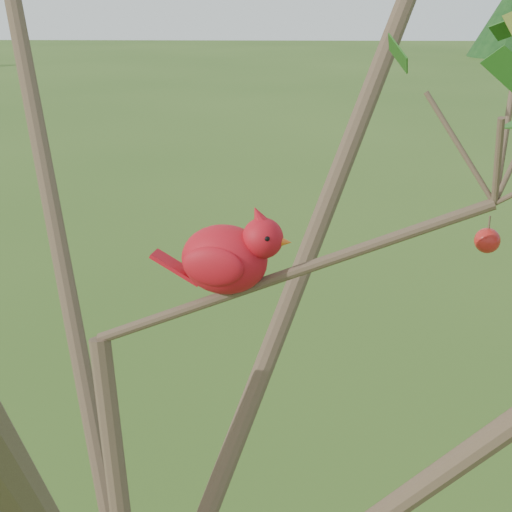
{
  "coord_description": "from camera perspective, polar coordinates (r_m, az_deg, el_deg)",
  "views": [
    {
      "loc": [
        0.24,
        -0.94,
        2.48
      ],
      "look_at": [
        0.21,
        0.07,
        2.11
      ],
      "focal_mm": 50.0,
      "sensor_mm": 36.0,
      "label": 1
    }
  ],
  "objects": [
    {
      "name": "distant_trees",
      "position": [
        25.93,
        0.21,
        17.95
      ],
      "size": [
        39.12,
        11.71,
        3.07
      ],
      "color": "#493427",
      "rests_on": "ground"
    },
    {
      "name": "cardinal",
      "position": [
        1.09,
        -2.16,
        -0.02
      ],
      "size": [
        0.22,
        0.13,
        0.16
      ],
      "rotation": [
        0.0,
        0.0,
        -0.22
      ],
      "color": "red",
      "rests_on": "ground"
    },
    {
      "name": "crabapple_tree",
      "position": [
        1.01,
        -10.61,
        -1.1
      ],
      "size": [
        2.35,
        2.05,
        2.95
      ],
      "color": "#493427",
      "rests_on": "ground"
    }
  ]
}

